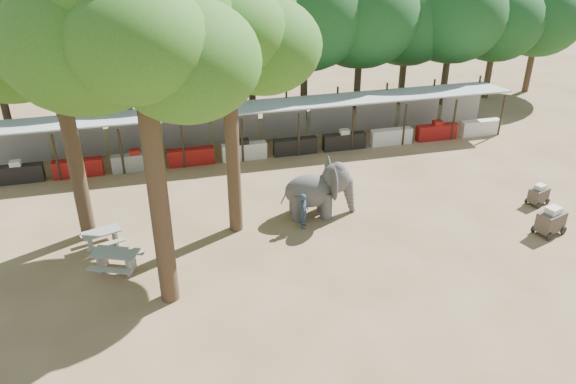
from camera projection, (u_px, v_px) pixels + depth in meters
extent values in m
plane|color=brown|center=(352.00, 306.00, 19.21)|extent=(100.00, 100.00, 0.00)
cube|color=#9FA2A6|center=(265.00, 106.00, 30.05)|extent=(28.00, 2.99, 0.39)
cylinder|color=#2D2319|center=(13.00, 162.00, 26.77)|extent=(0.12, 0.12, 2.40)
cylinder|color=#2D2319|center=(22.00, 137.00, 28.99)|extent=(0.12, 0.12, 2.80)
cube|color=black|center=(18.00, 174.00, 27.33)|extent=(2.38, 0.50, 0.90)
cube|color=gray|center=(23.00, 145.00, 29.13)|extent=(2.52, 0.12, 2.00)
cylinder|color=#2D2319|center=(75.00, 156.00, 27.37)|extent=(0.12, 0.12, 2.40)
cylinder|color=#2D2319|center=(79.00, 132.00, 29.59)|extent=(0.12, 0.12, 2.80)
cube|color=maroon|center=(78.00, 168.00, 27.94)|extent=(2.38, 0.50, 0.90)
cube|color=gray|center=(80.00, 140.00, 29.74)|extent=(2.52, 0.12, 2.00)
cylinder|color=#2D2319|center=(134.00, 151.00, 27.98)|extent=(0.12, 0.12, 2.40)
cylinder|color=#2D2319|center=(133.00, 128.00, 30.20)|extent=(0.12, 0.12, 2.80)
cube|color=gray|center=(136.00, 162.00, 28.54)|extent=(2.38, 0.50, 0.90)
cube|color=gray|center=(134.00, 135.00, 30.35)|extent=(2.52, 0.12, 2.00)
cylinder|color=#2D2319|center=(190.00, 145.00, 28.59)|extent=(0.12, 0.12, 2.40)
cylinder|color=#2D2319|center=(185.00, 123.00, 30.81)|extent=(0.12, 0.12, 2.80)
cube|color=maroon|center=(191.00, 157.00, 29.15)|extent=(2.38, 0.50, 0.90)
cube|color=gray|center=(186.00, 130.00, 30.95)|extent=(2.52, 0.12, 2.00)
cylinder|color=#2D2319|center=(245.00, 140.00, 29.20)|extent=(0.12, 0.12, 2.40)
cylinder|color=#2D2319|center=(236.00, 119.00, 31.42)|extent=(0.12, 0.12, 2.80)
cube|color=silver|center=(244.00, 151.00, 29.76)|extent=(2.38, 0.50, 0.90)
cube|color=gray|center=(236.00, 126.00, 31.56)|extent=(2.52, 0.12, 2.00)
cylinder|color=#2D2319|center=(296.00, 135.00, 29.80)|extent=(0.12, 0.12, 2.40)
cylinder|color=#2D2319|center=(284.00, 115.00, 32.02)|extent=(0.12, 0.12, 2.80)
cube|color=black|center=(295.00, 146.00, 30.37)|extent=(2.38, 0.50, 0.90)
cube|color=gray|center=(285.00, 121.00, 32.17)|extent=(2.52, 0.12, 2.00)
cylinder|color=#2D2319|center=(346.00, 130.00, 30.41)|extent=(0.12, 0.12, 2.40)
cylinder|color=#2D2319|center=(331.00, 110.00, 32.63)|extent=(0.12, 0.12, 2.80)
cube|color=black|center=(344.00, 141.00, 30.97)|extent=(2.38, 0.50, 0.90)
cube|color=gray|center=(331.00, 117.00, 32.78)|extent=(2.52, 0.12, 2.00)
cylinder|color=#2D2319|center=(394.00, 126.00, 31.02)|extent=(0.12, 0.12, 2.40)
cylinder|color=#2D2319|center=(376.00, 107.00, 33.24)|extent=(0.12, 0.12, 2.80)
cube|color=silver|center=(391.00, 137.00, 31.58)|extent=(2.38, 0.50, 0.90)
cube|color=gray|center=(376.00, 113.00, 33.38)|extent=(2.52, 0.12, 2.00)
cylinder|color=#2D2319|center=(440.00, 121.00, 31.63)|extent=(0.12, 0.12, 2.40)
cylinder|color=#2D2319|center=(419.00, 103.00, 33.85)|extent=(0.12, 0.12, 2.80)
cube|color=maroon|center=(436.00, 132.00, 32.19)|extent=(2.38, 0.50, 0.90)
cube|color=gray|center=(419.00, 109.00, 33.99)|extent=(2.52, 0.12, 2.00)
cylinder|color=#2D2319|center=(484.00, 117.00, 32.23)|extent=(0.12, 0.12, 2.40)
cylinder|color=#2D2319|center=(461.00, 99.00, 34.45)|extent=(0.12, 0.12, 2.80)
cube|color=silver|center=(480.00, 128.00, 32.80)|extent=(2.38, 0.50, 0.90)
cube|color=gray|center=(461.00, 106.00, 34.60)|extent=(2.52, 0.12, 2.00)
cylinder|color=#332316|center=(69.00, 131.00, 21.12)|extent=(0.60, 0.60, 9.20)
cone|color=#332316|center=(45.00, 4.00, 18.97)|extent=(0.57, 0.57, 2.88)
ellipsoid|color=#205511|center=(11.00, 46.00, 19.57)|extent=(4.80, 4.80, 3.94)
ellipsoid|color=#205511|center=(89.00, 59.00, 19.54)|extent=(4.20, 4.20, 3.44)
ellipsoid|color=#205511|center=(59.00, 21.00, 20.32)|extent=(5.20, 5.20, 4.26)
ellipsoid|color=#205511|center=(46.00, 45.00, 18.36)|extent=(3.80, 3.80, 3.12)
ellipsoid|color=#205511|center=(36.00, 3.00, 19.06)|extent=(4.40, 4.40, 3.61)
cylinder|color=#332316|center=(154.00, 163.00, 17.20)|extent=(0.64, 0.64, 10.40)
ellipsoid|color=#205511|center=(87.00, 44.00, 15.45)|extent=(4.80, 4.80, 3.94)
ellipsoid|color=#205511|center=(186.00, 60.00, 15.43)|extent=(4.20, 4.20, 3.44)
ellipsoid|color=#205511|center=(143.00, 13.00, 16.21)|extent=(5.20, 5.20, 4.26)
ellipsoid|color=#205511|center=(139.00, 43.00, 14.25)|extent=(3.80, 3.80, 3.12)
cylinder|color=#332316|center=(231.00, 122.00, 21.47)|extent=(0.56, 0.56, 9.60)
ellipsoid|color=#205511|center=(186.00, 33.00, 19.85)|extent=(4.80, 4.80, 3.94)
ellipsoid|color=#205511|center=(263.00, 46.00, 19.83)|extent=(4.20, 4.20, 3.44)
ellipsoid|color=#205511|center=(227.00, 9.00, 20.60)|extent=(5.20, 5.20, 4.26)
ellipsoid|color=#205511|center=(232.00, 31.00, 18.64)|extent=(3.80, 3.80, 3.12)
cylinder|color=#332316|center=(16.00, 107.00, 31.74)|extent=(0.44, 0.44, 3.74)
ellipsoid|color=#13371A|center=(1.00, 42.00, 30.03)|extent=(6.46, 5.95, 5.61)
cylinder|color=#332316|center=(78.00, 102.00, 32.46)|extent=(0.44, 0.44, 3.74)
ellipsoid|color=#13371A|center=(67.00, 39.00, 30.75)|extent=(6.46, 5.95, 5.61)
cylinder|color=#332316|center=(137.00, 98.00, 33.18)|extent=(0.44, 0.44, 3.74)
ellipsoid|color=#13371A|center=(129.00, 35.00, 31.48)|extent=(6.46, 5.95, 5.61)
cylinder|color=#332316|center=(194.00, 94.00, 33.91)|extent=(0.44, 0.44, 3.74)
ellipsoid|color=#13371A|center=(189.00, 32.00, 32.20)|extent=(6.46, 5.95, 5.61)
cylinder|color=#332316|center=(248.00, 90.00, 34.63)|extent=(0.44, 0.44, 3.74)
ellipsoid|color=#13371A|center=(246.00, 29.00, 32.92)|extent=(6.46, 5.95, 5.61)
cylinder|color=#332316|center=(300.00, 86.00, 35.35)|extent=(0.44, 0.44, 3.74)
ellipsoid|color=#13371A|center=(301.00, 26.00, 33.65)|extent=(6.46, 5.95, 5.61)
cylinder|color=#332316|center=(350.00, 82.00, 36.08)|extent=(0.44, 0.44, 3.74)
ellipsoid|color=#13371A|center=(353.00, 24.00, 34.37)|extent=(6.46, 5.95, 5.61)
cylinder|color=#332316|center=(398.00, 78.00, 36.80)|extent=(0.44, 0.44, 3.74)
ellipsoid|color=#13371A|center=(403.00, 21.00, 35.09)|extent=(6.46, 5.95, 5.61)
cylinder|color=#332316|center=(444.00, 75.00, 37.52)|extent=(0.44, 0.44, 3.74)
ellipsoid|color=#13371A|center=(452.00, 19.00, 35.82)|extent=(6.46, 5.95, 5.61)
cylinder|color=#332316|center=(488.00, 71.00, 38.25)|extent=(0.44, 0.44, 3.74)
ellipsoid|color=#13371A|center=(498.00, 16.00, 36.54)|extent=(6.46, 5.95, 5.61)
cylinder|color=#332316|center=(531.00, 68.00, 38.97)|extent=(0.44, 0.44, 3.74)
ellipsoid|color=#13371A|center=(542.00, 14.00, 37.26)|extent=(6.46, 5.95, 5.61)
ellipsoid|color=#403E3E|center=(311.00, 191.00, 24.19)|extent=(2.41, 1.56, 1.47)
cylinder|color=#403E3E|center=(298.00, 207.00, 24.07)|extent=(0.58, 0.58, 1.24)
cylinder|color=#403E3E|center=(295.00, 199.00, 24.68)|extent=(0.58, 0.58, 1.24)
cylinder|color=#403E3E|center=(326.00, 205.00, 24.23)|extent=(0.58, 0.58, 1.24)
cylinder|color=#403E3E|center=(323.00, 198.00, 24.84)|extent=(0.58, 0.58, 1.24)
ellipsoid|color=#403E3E|center=(336.00, 178.00, 24.08)|extent=(1.36, 1.14, 1.37)
ellipsoid|color=#403E3E|center=(334.00, 185.00, 23.45)|extent=(0.33, 1.14, 1.40)
ellipsoid|color=#403E3E|center=(328.00, 171.00, 24.62)|extent=(0.33, 1.14, 1.40)
cone|color=#403E3E|center=(350.00, 197.00, 24.60)|extent=(0.62, 0.62, 1.55)
imported|color=#26384C|center=(304.00, 211.00, 23.45)|extent=(0.53, 0.66, 1.58)
cube|color=gray|center=(115.00, 253.00, 20.66)|extent=(1.85, 1.37, 0.07)
cube|color=gray|center=(102.00, 261.00, 20.93)|extent=(0.36, 0.66, 0.78)
cube|color=gray|center=(131.00, 263.00, 20.78)|extent=(0.36, 0.66, 0.78)
cube|color=gray|center=(109.00, 270.00, 20.28)|extent=(1.65, 0.91, 0.06)
cube|color=gray|center=(123.00, 251.00, 21.36)|extent=(1.65, 0.91, 0.06)
cube|color=gray|center=(101.00, 232.00, 22.15)|extent=(1.59, 1.09, 0.06)
cube|color=gray|center=(90.00, 243.00, 22.09)|extent=(0.27, 0.58, 0.68)
cube|color=gray|center=(115.00, 236.00, 22.54)|extent=(0.27, 0.58, 0.68)
cube|color=gray|center=(106.00, 244.00, 21.88)|extent=(1.46, 0.68, 0.05)
cube|color=gray|center=(99.00, 232.00, 22.68)|extent=(1.46, 0.68, 0.05)
cube|color=#3D3027|center=(551.00, 221.00, 23.12)|extent=(1.29, 1.00, 0.80)
cylinder|color=black|center=(550.00, 237.00, 22.82)|extent=(0.35, 0.17, 0.34)
cylinder|color=black|center=(563.00, 231.00, 23.24)|extent=(0.35, 0.17, 0.34)
cylinder|color=black|center=(534.00, 229.00, 23.38)|extent=(0.35, 0.17, 0.34)
cylinder|color=black|center=(548.00, 223.00, 23.81)|extent=(0.35, 0.17, 0.34)
cube|color=silver|center=(553.00, 210.00, 22.89)|extent=(0.68, 0.61, 0.28)
cube|color=#3D3027|center=(538.00, 195.00, 25.43)|extent=(1.02, 0.81, 0.63)
cylinder|color=black|center=(538.00, 206.00, 25.18)|extent=(0.27, 0.14, 0.27)
cylinder|color=black|center=(548.00, 201.00, 25.54)|extent=(0.27, 0.14, 0.27)
cylinder|color=black|center=(527.00, 200.00, 25.62)|extent=(0.27, 0.14, 0.27)
cylinder|color=black|center=(536.00, 196.00, 25.97)|extent=(0.27, 0.14, 0.27)
cube|color=silver|center=(540.00, 187.00, 25.24)|extent=(0.54, 0.49, 0.22)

